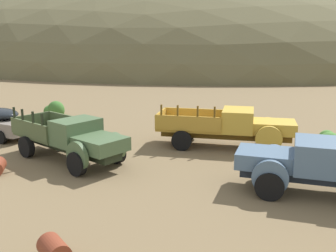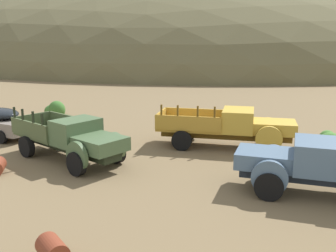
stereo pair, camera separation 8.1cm
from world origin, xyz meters
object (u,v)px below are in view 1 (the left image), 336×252
object	(u,v)px
truck_faded_yellow	(234,127)
truck_chalk_blue	(322,166)
truck_weathered_green	(75,140)
oil_drum_spare	(54,250)

from	to	relation	value
truck_faded_yellow	truck_chalk_blue	xyz separation A→B (m)	(4.20, -4.53, 0.01)
truck_weathered_green	truck_faded_yellow	xyz separation A→B (m)	(5.60, 5.02, 0.02)
truck_chalk_blue	oil_drum_spare	xyz separation A→B (m)	(-5.56, -6.94, -0.74)
truck_faded_yellow	oil_drum_spare	bearing A→B (deg)	-108.66
truck_weathered_green	truck_faded_yellow	distance (m)	7.52
truck_weathered_green	truck_chalk_blue	size ratio (longest dim) A/B	0.96
oil_drum_spare	truck_faded_yellow	bearing A→B (deg)	83.26
truck_faded_yellow	truck_chalk_blue	bearing A→B (deg)	-59.08
truck_faded_yellow	oil_drum_spare	size ratio (longest dim) A/B	6.68
truck_weathered_green	oil_drum_spare	size ratio (longest dim) A/B	6.22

